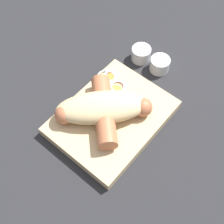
{
  "coord_description": "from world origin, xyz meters",
  "views": [
    {
      "loc": [
        -0.23,
        -0.19,
        0.51
      ],
      "look_at": [
        0.0,
        0.0,
        0.03
      ],
      "focal_mm": 50.0,
      "sensor_mm": 36.0,
      "label": 1
    }
  ],
  "objects_px": {
    "condiment_cup_far": "(141,54)",
    "food_tray": "(112,118)",
    "condiment_cup_near": "(160,65)",
    "sausage": "(104,111)",
    "bread_roll": "(102,107)"
  },
  "relations": [
    {
      "from": "condiment_cup_near",
      "to": "food_tray",
      "type": "bearing_deg",
      "value": -178.16
    },
    {
      "from": "sausage",
      "to": "condiment_cup_far",
      "type": "relative_size",
      "value": 3.37
    },
    {
      "from": "bread_roll",
      "to": "sausage",
      "type": "distance_m",
      "value": 0.01
    },
    {
      "from": "food_tray",
      "to": "sausage",
      "type": "height_order",
      "value": "sausage"
    },
    {
      "from": "condiment_cup_far",
      "to": "food_tray",
      "type": "bearing_deg",
      "value": -161.71
    },
    {
      "from": "food_tray",
      "to": "condiment_cup_near",
      "type": "distance_m",
      "value": 0.16
    },
    {
      "from": "sausage",
      "to": "condiment_cup_far",
      "type": "xyz_separation_m",
      "value": [
        0.17,
        0.04,
        -0.03
      ]
    },
    {
      "from": "condiment_cup_far",
      "to": "bread_roll",
      "type": "bearing_deg",
      "value": -167.49
    },
    {
      "from": "food_tray",
      "to": "condiment_cup_near",
      "type": "relative_size",
      "value": 5.28
    },
    {
      "from": "bread_roll",
      "to": "sausage",
      "type": "bearing_deg",
      "value": -103.34
    },
    {
      "from": "bread_roll",
      "to": "sausage",
      "type": "xyz_separation_m",
      "value": [
        -0.0,
        -0.01,
        -0.0
      ]
    },
    {
      "from": "condiment_cup_near",
      "to": "condiment_cup_far",
      "type": "relative_size",
      "value": 1.0
    },
    {
      "from": "sausage",
      "to": "condiment_cup_near",
      "type": "height_order",
      "value": "sausage"
    },
    {
      "from": "bread_roll",
      "to": "food_tray",
      "type": "bearing_deg",
      "value": -56.5
    },
    {
      "from": "sausage",
      "to": "condiment_cup_near",
      "type": "distance_m",
      "value": 0.17
    }
  ]
}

